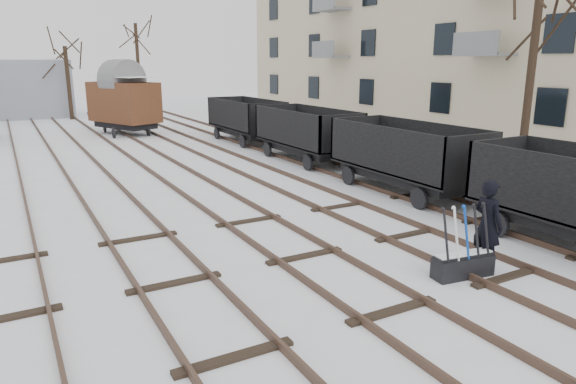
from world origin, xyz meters
name	(u,v)px	position (x,y,z in m)	size (l,w,h in m)	color
ground	(392,312)	(0.00, 0.00, 0.00)	(120.00, 120.00, 0.00)	white
tracks	(169,169)	(0.00, 13.67, 0.07)	(13.90, 52.00, 0.16)	black
shed_right	(21,88)	(-4.00, 40.00, 2.25)	(7.00, 6.00, 4.50)	gray
ground_frame	(463,264)	(2.28, 0.52, 0.28)	(1.34, 0.59, 1.49)	black
worker	(488,225)	(3.03, 0.62, 0.97)	(0.71, 0.47, 1.94)	black
freight_wagon_b	(405,167)	(6.00, 6.49, 0.88)	(2.25, 5.62, 2.29)	black
freight_wagon_c	(307,141)	(6.00, 12.89, 0.88)	(2.25, 5.62, 2.29)	black
freight_wagon_d	(246,126)	(6.00, 19.29, 0.88)	(2.25, 5.62, 2.29)	black
box_van_wagon	(124,101)	(0.87, 25.61, 1.99)	(3.95, 5.05, 3.42)	black
tree_near	(530,84)	(11.29, 6.04, 3.49)	(0.30, 0.30, 6.97)	black
tree_far_left	(68,83)	(-0.95, 36.03, 2.69)	(0.30, 0.30, 5.39)	black
tree_far_right	(138,68)	(5.36, 40.52, 3.74)	(0.30, 0.30, 7.48)	black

